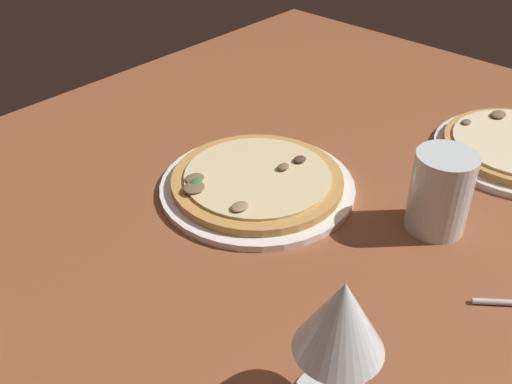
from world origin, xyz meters
The scene contains 4 objects.
dining_table centered at (0.00, 0.00, 2.00)cm, with size 150.00×110.00×4.00cm, color brown.
pizza_main centered at (-7.52, -6.40, 5.19)cm, with size 27.98×27.98×3.36cm.
wine_glass_far centered at (13.83, 22.67, 14.75)cm, with size 8.19×8.19×15.29cm.
water_glass centered at (-16.97, 16.54, 8.72)cm, with size 7.79×7.79×10.98cm.
Camera 1 is at (44.22, 40.73, 52.30)cm, focal length 41.39 mm.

